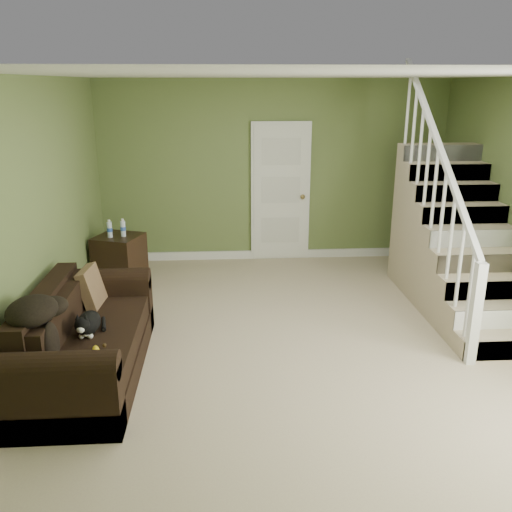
{
  "coord_description": "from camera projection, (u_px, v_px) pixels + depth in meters",
  "views": [
    {
      "loc": [
        -0.76,
        -5.06,
        2.53
      ],
      "look_at": [
        -0.41,
        0.42,
        0.77
      ],
      "focal_mm": 38.0,
      "sensor_mm": 36.0,
      "label": 1
    }
  ],
  "objects": [
    {
      "name": "throw_blanket",
      "position": [
        32.0,
        311.0,
        4.2
      ],
      "size": [
        0.49,
        0.58,
        0.21
      ],
      "primitive_type": "ellipsoid",
      "rotation": [
        0.0,
        0.0,
        0.26
      ],
      "color": "black",
      "rests_on": "sofa"
    },
    {
      "name": "banana",
      "position": [
        96.0,
        352.0,
        4.34
      ],
      "size": [
        0.12,
        0.23,
        0.06
      ],
      "primitive_type": "ellipsoid",
      "rotation": [
        0.0,
        0.0,
        0.27
      ],
      "color": "yellow",
      "rests_on": "sofa"
    },
    {
      "name": "wall_left",
      "position": [
        37.0,
        220.0,
        5.08
      ],
      "size": [
        0.04,
        5.5,
        2.6
      ],
      "primitive_type": "cube",
      "color": "olive",
      "rests_on": "floor"
    },
    {
      "name": "door",
      "position": [
        281.0,
        193.0,
        7.9
      ],
      "size": [
        0.86,
        0.12,
        2.02
      ],
      "color": "white",
      "rests_on": "floor"
    },
    {
      "name": "floor",
      "position": [
        298.0,
        338.0,
        5.63
      ],
      "size": [
        5.0,
        5.5,
        0.01
      ],
      "primitive_type": "cube",
      "color": "tan",
      "rests_on": "ground"
    },
    {
      "name": "throw_pillow",
      "position": [
        92.0,
        287.0,
        5.32
      ],
      "size": [
        0.22,
        0.4,
        0.4
      ],
      "primitive_type": "cube",
      "rotation": [
        0.0,
        -0.24,
        -0.07
      ],
      "color": "#46311C",
      "rests_on": "sofa"
    },
    {
      "name": "cat",
      "position": [
        88.0,
        324.0,
        4.69
      ],
      "size": [
        0.24,
        0.52,
        0.25
      ],
      "rotation": [
        0.0,
        0.0,
        -0.04
      ],
      "color": "black",
      "rests_on": "sofa"
    },
    {
      "name": "baseboard_left",
      "position": [
        55.0,
        340.0,
        5.46
      ],
      "size": [
        0.04,
        5.5,
        0.12
      ],
      "primitive_type": "cube",
      "color": "white",
      "rests_on": "floor"
    },
    {
      "name": "ceiling",
      "position": [
        304.0,
        75.0,
        4.84
      ],
      "size": [
        5.0,
        5.5,
        0.01
      ],
      "primitive_type": "cube",
      "color": "white",
      "rests_on": "wall_back"
    },
    {
      "name": "side_table",
      "position": [
        120.0,
        259.0,
        7.09
      ],
      "size": [
        0.69,
        0.69,
        0.88
      ],
      "rotation": [
        0.0,
        0.0,
        -0.34
      ],
      "color": "black",
      "rests_on": "floor"
    },
    {
      "name": "wall_front",
      "position": [
        382.0,
        349.0,
        2.62
      ],
      "size": [
        5.0,
        0.04,
        2.6
      ],
      "primitive_type": "cube",
      "color": "olive",
      "rests_on": "floor"
    },
    {
      "name": "staircase",
      "position": [
        453.0,
        249.0,
        6.47
      ],
      "size": [
        1.0,
        2.51,
        2.82
      ],
      "color": "tan",
      "rests_on": "floor"
    },
    {
      "name": "wall_back",
      "position": [
        274.0,
        172.0,
        7.85
      ],
      "size": [
        5.0,
        0.04,
        2.6
      ],
      "primitive_type": "cube",
      "color": "olive",
      "rests_on": "floor"
    },
    {
      "name": "sofa",
      "position": [
        84.0,
        343.0,
        4.84
      ],
      "size": [
        0.89,
        2.06,
        0.81
      ],
      "color": "black",
      "rests_on": "floor"
    },
    {
      "name": "baseboard_back",
      "position": [
        273.0,
        254.0,
        8.19
      ],
      "size": [
        5.0,
        0.04,
        0.12
      ],
      "primitive_type": "cube",
      "color": "white",
      "rests_on": "floor"
    }
  ]
}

